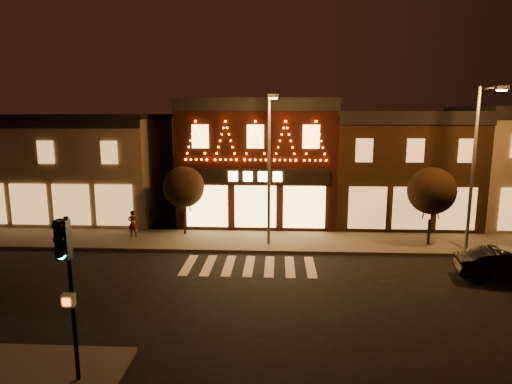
# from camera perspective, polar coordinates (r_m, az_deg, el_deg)

# --- Properties ---
(ground) EXTENTS (120.00, 120.00, 0.00)m
(ground) POSITION_cam_1_polar(r_m,az_deg,el_deg) (18.17, -1.76, -13.86)
(ground) COLOR black
(ground) RESTS_ON ground
(sidewalk_far) EXTENTS (44.00, 4.00, 0.15)m
(sidewalk_far) POSITION_cam_1_polar(r_m,az_deg,el_deg) (25.61, 4.19, -6.43)
(sidewalk_far) COLOR #47423D
(sidewalk_far) RESTS_ON ground
(building_left) EXTENTS (12.20, 8.28, 7.30)m
(building_left) POSITION_cam_1_polar(r_m,az_deg,el_deg) (33.94, -22.22, 3.16)
(building_left) COLOR #6B614C
(building_left) RESTS_ON ground
(building_pulp) EXTENTS (10.20, 8.34, 8.30)m
(building_pulp) POSITION_cam_1_polar(r_m,az_deg,el_deg) (30.70, 0.31, 4.19)
(building_pulp) COLOR black
(building_pulp) RESTS_ON ground
(building_right_a) EXTENTS (9.20, 8.28, 7.50)m
(building_right_a) POSITION_cam_1_polar(r_m,az_deg,el_deg) (31.78, 17.71, 3.18)
(building_right_a) COLOR #352212
(building_right_a) RESTS_ON ground
(traffic_signal_near) EXTENTS (0.33, 0.47, 4.62)m
(traffic_signal_near) POSITION_cam_1_polar(r_m,az_deg,el_deg) (12.63, -23.31, -9.14)
(traffic_signal_near) COLOR black
(traffic_signal_near) RESTS_ON sidewalk_near
(streetlamp_mid) EXTENTS (0.58, 1.89, 8.22)m
(streetlamp_mid) POSITION_cam_1_polar(r_m,az_deg,el_deg) (23.67, 1.77, 4.34)
(streetlamp_mid) COLOR #59595E
(streetlamp_mid) RESTS_ON sidewalk_far
(streetlamp_right) EXTENTS (0.65, 1.97, 8.57)m
(streetlamp_right) POSITION_cam_1_polar(r_m,az_deg,el_deg) (25.23, 26.73, 4.08)
(streetlamp_right) COLOR #59595E
(streetlamp_right) RESTS_ON sidewalk_far
(tree_left) EXTENTS (2.47, 2.47, 4.12)m
(tree_left) POSITION_cam_1_polar(r_m,az_deg,el_deg) (26.60, -9.35, 0.64)
(tree_left) COLOR black
(tree_left) RESTS_ON sidewalk_far
(tree_right) EXTENTS (2.60, 2.60, 4.34)m
(tree_right) POSITION_cam_1_polar(r_m,az_deg,el_deg) (25.93, 21.83, 0.13)
(tree_right) COLOR black
(tree_right) RESTS_ON sidewalk_far
(dark_sedan) EXTENTS (4.56, 2.19, 1.44)m
(dark_sedan) POSITION_cam_1_polar(r_m,az_deg,el_deg) (22.73, 29.96, -8.30)
(dark_sedan) COLOR black
(dark_sedan) RESTS_ON ground
(pedestrian) EXTENTS (0.61, 0.42, 1.58)m
(pedestrian) POSITION_cam_1_polar(r_m,az_deg,el_deg) (27.08, -15.68, -3.96)
(pedestrian) COLOR gray
(pedestrian) RESTS_ON sidewalk_far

